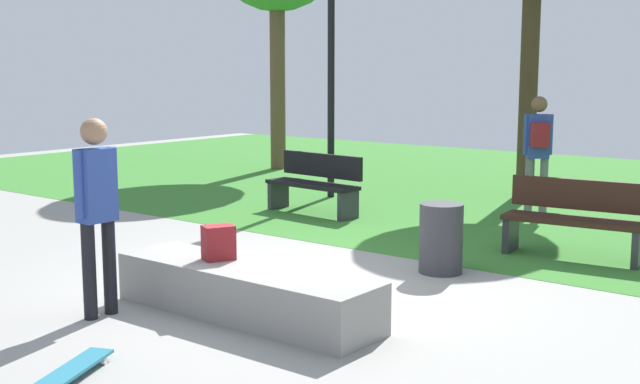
{
  "coord_description": "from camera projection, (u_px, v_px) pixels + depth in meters",
  "views": [
    {
      "loc": [
        5.26,
        -6.16,
        2.21
      ],
      "look_at": [
        0.38,
        0.07,
        1.0
      ],
      "focal_mm": 45.64,
      "sensor_mm": 36.0,
      "label": 1
    }
  ],
  "objects": [
    {
      "name": "ground_plane",
      "position": [
        287.0,
        285.0,
        8.33
      ],
      "size": [
        28.0,
        28.0,
        0.0
      ],
      "primitive_type": "plane",
      "color": "gray"
    },
    {
      "name": "grass_lawn",
      "position": [
        573.0,
        193.0,
        14.47
      ],
      "size": [
        26.6,
        12.22,
        0.01
      ],
      "primitive_type": "cube",
      "color": "#387A2D",
      "rests_on": "ground_plane"
    },
    {
      "name": "concrete_ledge",
      "position": [
        245.0,
        292.0,
        7.27
      ],
      "size": [
        2.66,
        0.7,
        0.45
      ],
      "primitive_type": "cube",
      "color": "gray",
      "rests_on": "ground_plane"
    },
    {
      "name": "backpack_on_ledge",
      "position": [
        219.0,
        243.0,
        7.5
      ],
      "size": [
        0.3,
        0.34,
        0.32
      ],
      "primitive_type": "cube",
      "rotation": [
        0.0,
        0.0,
        1.11
      ],
      "color": "maroon",
      "rests_on": "concrete_ledge"
    },
    {
      "name": "skater_performing_trick",
      "position": [
        97.0,
        201.0,
        7.15
      ],
      "size": [
        0.23,
        0.43,
        1.78
      ],
      "color": "black",
      "rests_on": "ground_plane"
    },
    {
      "name": "skateboard_by_ledge",
      "position": [
        74.0,
        369.0,
        5.85
      ],
      "size": [
        0.51,
        0.81,
        0.08
      ],
      "color": "teal",
      "rests_on": "ground_plane"
    },
    {
      "name": "park_bench_by_oak",
      "position": [
        315.0,
        182.0,
        12.4
      ],
      "size": [
        1.64,
        0.61,
        0.91
      ],
      "color": "black",
      "rests_on": "ground_plane"
    },
    {
      "name": "park_bench_center_lawn",
      "position": [
        575.0,
        217.0,
        9.49
      ],
      "size": [
        1.64,
        0.64,
        0.91
      ],
      "color": "#331E14",
      "rests_on": "ground_plane"
    },
    {
      "name": "lamp_post",
      "position": [
        331.0,
        45.0,
        13.63
      ],
      "size": [
        0.28,
        0.28,
        4.27
      ],
      "color": "black",
      "rests_on": "ground_plane"
    },
    {
      "name": "trash_bin",
      "position": [
        441.0,
        238.0,
        8.81
      ],
      "size": [
        0.47,
        0.47,
        0.76
      ],
      "primitive_type": "cylinder",
      "color": "#333338",
      "rests_on": "ground_plane"
    },
    {
      "name": "pedestrian_with_backpack",
      "position": [
        538.0,
        144.0,
        12.09
      ],
      "size": [
        0.43,
        0.44,
        1.79
      ],
      "color": "slate",
      "rests_on": "ground_plane"
    }
  ]
}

